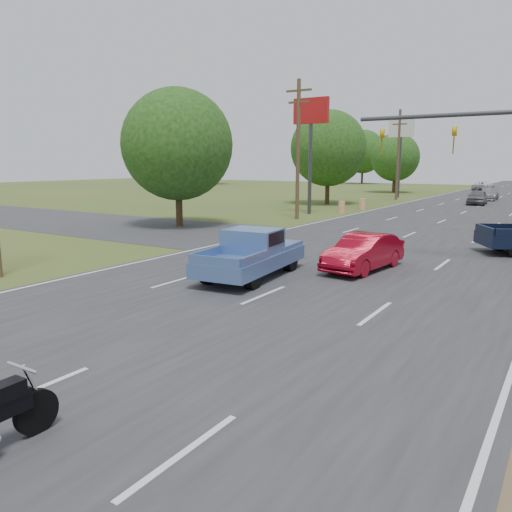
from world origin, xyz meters
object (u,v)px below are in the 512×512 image
Objects in this scene: distant_car_grey at (477,197)px; distant_car_silver at (488,194)px; red_convertible at (364,253)px; distant_car_white at (483,186)px; blue_pickup at (253,253)px.

distant_car_silver is at bearing 85.90° from distant_car_grey.
red_convertible is 0.87× the size of distant_car_white.
distant_car_grey is (-1.74, 36.26, 0.04)m from red_convertible.
distant_car_silver is (1.26, 46.74, -0.21)m from blue_pickup.
distant_car_white is (-2.70, 69.62, -0.21)m from blue_pickup.
blue_pickup is 1.13× the size of distant_car_white.
red_convertible is 0.98× the size of distant_car_grey.
blue_pickup is 1.17× the size of distant_car_silver.
blue_pickup is at bearing -126.53° from red_convertible.
blue_pickup is 69.67m from distant_car_white.
distant_car_white is at bearing 101.70° from red_convertible.
distant_car_silver is at bearing 99.08° from red_convertible.
blue_pickup is 39.47m from distant_car_grey.
distant_car_white is at bearing 98.33° from distant_car_silver.
blue_pickup reaches higher than distant_car_silver.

